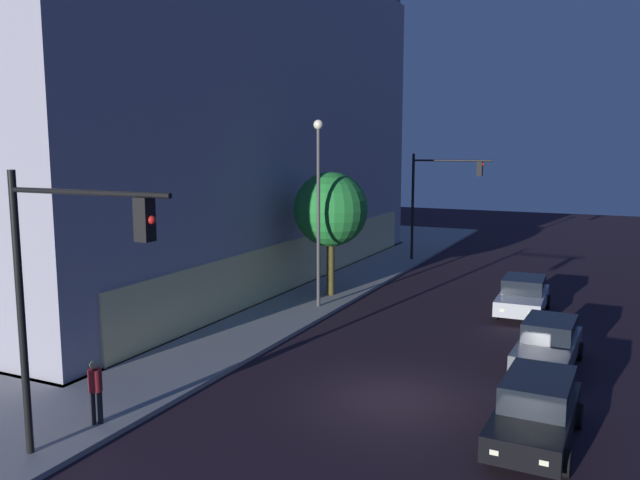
{
  "coord_description": "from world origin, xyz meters",
  "views": [
    {
      "loc": [
        -17.31,
        -5.75,
        7.42
      ],
      "look_at": [
        4.74,
        4.66,
        3.89
      ],
      "focal_mm": 35.8,
      "sensor_mm": 36.0,
      "label": 1
    }
  ],
  "objects_px": {
    "modern_building": "(144,96)",
    "traffic_light_far_corner": "(436,189)",
    "traffic_light_near_corner": "(61,273)",
    "car_grey": "(548,344)",
    "sidewalk_tree": "(331,210)",
    "car_black": "(536,409)",
    "pedestrian_waiting": "(95,386)",
    "car_silver": "(523,295)",
    "street_lamp_sidewalk": "(318,192)"
  },
  "relations": [
    {
      "from": "pedestrian_waiting",
      "to": "traffic_light_near_corner",
      "type": "bearing_deg",
      "value": -150.31
    },
    {
      "from": "sidewalk_tree",
      "to": "car_grey",
      "type": "height_order",
      "value": "sidewalk_tree"
    },
    {
      "from": "traffic_light_near_corner",
      "to": "car_grey",
      "type": "xyz_separation_m",
      "value": [
        12.14,
        -9.22,
        -3.85
      ]
    },
    {
      "from": "car_grey",
      "to": "car_silver",
      "type": "height_order",
      "value": "car_grey"
    },
    {
      "from": "traffic_light_far_corner",
      "to": "pedestrian_waiting",
      "type": "xyz_separation_m",
      "value": [
        -28.08,
        1.51,
        -3.6
      ]
    },
    {
      "from": "traffic_light_far_corner",
      "to": "sidewalk_tree",
      "type": "distance_m",
      "value": 11.87
    },
    {
      "from": "traffic_light_far_corner",
      "to": "sidewalk_tree",
      "type": "relative_size",
      "value": 1.13
    },
    {
      "from": "pedestrian_waiting",
      "to": "car_grey",
      "type": "distance_m",
      "value": 14.53
    },
    {
      "from": "street_lamp_sidewalk",
      "to": "car_silver",
      "type": "xyz_separation_m",
      "value": [
        3.28,
        -8.67,
        -4.62
      ]
    },
    {
      "from": "street_lamp_sidewalk",
      "to": "sidewalk_tree",
      "type": "distance_m",
      "value": 2.64
    },
    {
      "from": "modern_building",
      "to": "car_grey",
      "type": "relative_size",
      "value": 7.19
    },
    {
      "from": "modern_building",
      "to": "sidewalk_tree",
      "type": "height_order",
      "value": "modern_building"
    },
    {
      "from": "pedestrian_waiting",
      "to": "modern_building",
      "type": "bearing_deg",
      "value": 36.52
    },
    {
      "from": "modern_building",
      "to": "car_black",
      "type": "bearing_deg",
      "value": -120.13
    },
    {
      "from": "sidewalk_tree",
      "to": "modern_building",
      "type": "bearing_deg",
      "value": 81.79
    },
    {
      "from": "modern_building",
      "to": "traffic_light_far_corner",
      "type": "bearing_deg",
      "value": -56.9
    },
    {
      "from": "car_grey",
      "to": "pedestrian_waiting",
      "type": "bearing_deg",
      "value": 134.76
    },
    {
      "from": "traffic_light_near_corner",
      "to": "car_grey",
      "type": "distance_m",
      "value": 15.72
    },
    {
      "from": "traffic_light_far_corner",
      "to": "car_grey",
      "type": "relative_size",
      "value": 1.48
    },
    {
      "from": "car_black",
      "to": "modern_building",
      "type": "bearing_deg",
      "value": 59.87
    },
    {
      "from": "car_black",
      "to": "pedestrian_waiting",
      "type": "bearing_deg",
      "value": 111.84
    },
    {
      "from": "sidewalk_tree",
      "to": "traffic_light_far_corner",
      "type": "bearing_deg",
      "value": -10.3
    },
    {
      "from": "sidewalk_tree",
      "to": "car_black",
      "type": "xyz_separation_m",
      "value": [
        -12.15,
        -11.23,
        -3.56
      ]
    },
    {
      "from": "pedestrian_waiting",
      "to": "street_lamp_sidewalk",
      "type": "bearing_deg",
      "value": 0.59
    },
    {
      "from": "traffic_light_near_corner",
      "to": "traffic_light_far_corner",
      "type": "xyz_separation_m",
      "value": [
        30.0,
        -0.42,
        0.13
      ]
    },
    {
      "from": "traffic_light_near_corner",
      "to": "car_grey",
      "type": "bearing_deg",
      "value": -37.21
    },
    {
      "from": "car_grey",
      "to": "street_lamp_sidewalk",
      "type": "bearing_deg",
      "value": 70.01
    },
    {
      "from": "traffic_light_far_corner",
      "to": "traffic_light_near_corner",
      "type": "bearing_deg",
      "value": 179.2
    },
    {
      "from": "traffic_light_far_corner",
      "to": "car_black",
      "type": "xyz_separation_m",
      "value": [
        -23.82,
        -9.11,
        -3.94
      ]
    },
    {
      "from": "car_black",
      "to": "car_silver",
      "type": "distance_m",
      "value": 13.22
    },
    {
      "from": "modern_building",
      "to": "car_grey",
      "type": "height_order",
      "value": "modern_building"
    },
    {
      "from": "car_silver",
      "to": "modern_building",
      "type": "bearing_deg",
      "value": 87.48
    },
    {
      "from": "modern_building",
      "to": "street_lamp_sidewalk",
      "type": "xyz_separation_m",
      "value": [
        -4.25,
        -13.39,
        -5.01
      ]
    },
    {
      "from": "modern_building",
      "to": "sidewalk_tree",
      "type": "distance_m",
      "value": 14.39
    },
    {
      "from": "traffic_light_far_corner",
      "to": "car_silver",
      "type": "distance_m",
      "value": 13.45
    },
    {
      "from": "sidewalk_tree",
      "to": "car_silver",
      "type": "bearing_deg",
      "value": -84.4
    },
    {
      "from": "traffic_light_near_corner",
      "to": "car_grey",
      "type": "height_order",
      "value": "traffic_light_near_corner"
    },
    {
      "from": "traffic_light_far_corner",
      "to": "car_silver",
      "type": "relative_size",
      "value": 1.46
    },
    {
      "from": "car_black",
      "to": "car_silver",
      "type": "xyz_separation_m",
      "value": [
        13.05,
        2.1,
        -0.02
      ]
    },
    {
      "from": "modern_building",
      "to": "car_silver",
      "type": "xyz_separation_m",
      "value": [
        -0.97,
        -22.05,
        -9.64
      ]
    },
    {
      "from": "sidewalk_tree",
      "to": "car_grey",
      "type": "bearing_deg",
      "value": -119.52
    },
    {
      "from": "traffic_light_far_corner",
      "to": "car_silver",
      "type": "xyz_separation_m",
      "value": [
        -10.78,
        -7.01,
        -3.96
      ]
    },
    {
      "from": "modern_building",
      "to": "traffic_light_near_corner",
      "type": "relative_size",
      "value": 4.95
    },
    {
      "from": "car_black",
      "to": "car_grey",
      "type": "bearing_deg",
      "value": 2.96
    },
    {
      "from": "sidewalk_tree",
      "to": "car_grey",
      "type": "distance_m",
      "value": 13.05
    },
    {
      "from": "car_grey",
      "to": "car_silver",
      "type": "bearing_deg",
      "value": 14.19
    },
    {
      "from": "traffic_light_near_corner",
      "to": "pedestrian_waiting",
      "type": "distance_m",
      "value": 4.11
    },
    {
      "from": "car_black",
      "to": "car_grey",
      "type": "distance_m",
      "value": 5.98
    },
    {
      "from": "street_lamp_sidewalk",
      "to": "car_silver",
      "type": "relative_size",
      "value": 1.8
    },
    {
      "from": "modern_building",
      "to": "car_silver",
      "type": "height_order",
      "value": "modern_building"
    }
  ]
}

